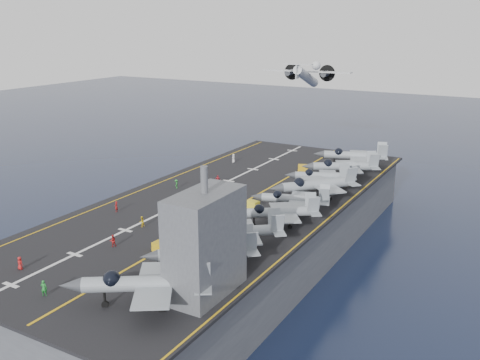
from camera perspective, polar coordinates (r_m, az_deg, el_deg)
The scene contains 29 objects.
ground at distance 97.31m, azimuth -1.18°, elevation -7.95°, with size 500.00×500.00×0.00m, color #142135.
hull at distance 95.36m, azimuth -1.20°, elevation -5.21°, with size 36.00×90.00×10.00m, color #56595E.
flight_deck at distance 93.58m, azimuth -1.22°, elevation -2.24°, with size 38.00×92.00×0.40m, color black.
foul_line at distance 92.07m, azimuth 0.38°, elevation -2.41°, with size 0.35×90.00×0.02m, color gold.
landing_centerline at distance 96.58m, azimuth -4.27°, elevation -1.55°, with size 0.50×90.00×0.02m, color silver.
deck_edge_port at distance 102.90m, azimuth -9.36°, elevation -0.60°, with size 0.25×90.00×0.02m, color gold.
deck_edge_stbd at distance 85.98m, azimuth 9.44°, elevation -4.03°, with size 0.25×90.00×0.02m, color gold.
island_superstructure at distance 59.58m, azimuth -3.73°, elevation -5.50°, with size 5.00×10.00×15.00m, color #56595E, non-canonical shape.
fighter_jet_0 at distance 59.53m, azimuth -9.98°, elevation -10.67°, with size 19.70×18.11×5.69m, color gray, non-canonical shape.
fighter_jet_1 at distance 67.10m, azimuth -3.54°, elevation -7.51°, with size 17.35×16.91×5.06m, color #96A0A8, non-canonical shape.
fighter_jet_2 at distance 73.22m, azimuth -0.15°, elevation -5.41°, with size 17.16×16.33×4.97m, color #9CA4AB, non-canonical shape.
fighter_jet_3 at distance 80.99m, azimuth 4.22°, elevation -3.34°, with size 16.71×15.68×4.83m, color #99A3AA, non-canonical shape.
fighter_jet_4 at distance 87.66m, azimuth 5.88°, elevation -1.93°, with size 15.09×12.33×4.52m, color #939CA3, non-canonical shape.
fighter_jet_5 at distance 94.18m, azimuth 8.31°, elevation -0.38°, with size 18.80×19.10×5.59m, color #A2AAB2, non-canonical shape.
fighter_jet_6 at distance 101.44m, azimuth 9.04°, elevation 0.51°, with size 15.76×13.59×4.61m, color #8E949D, non-canonical shape.
fighter_jet_7 at distance 107.79m, azimuth 11.11°, elevation 1.53°, with size 18.16×16.33×5.26m, color gray, non-canonical shape.
fighter_jet_8 at distance 116.80m, azimuth 12.16°, elevation 2.65°, with size 18.11×14.92×5.40m, color gray, non-canonical shape.
tow_cart_a at distance 73.50m, azimuth -8.47°, elevation -7.08°, with size 2.19×1.51×1.26m, color gold, non-canonical shape.
tow_cart_b at distance 89.22m, azimuth 1.35°, elevation -2.63°, with size 2.31×1.72×1.26m, color gold, non-canonical shape.
tow_cart_c at distance 112.57m, azimuth 6.76°, elevation 1.31°, with size 2.49×2.09×1.28m, color gold, non-canonical shape.
crew_0 at distance 72.99m, azimuth -22.43°, elevation -8.20°, with size 1.05×0.73×1.69m, color #B21919.
crew_1 at distance 89.70m, azimuth -13.06°, elevation -2.78°, with size 0.91×1.19×1.78m, color #B21919.
crew_2 at distance 82.43m, azimuth -10.43°, elevation -4.39°, with size 0.82×1.09×1.66m, color yellow.
crew_3 at distance 100.44m, azimuth -6.80°, elevation -0.42°, with size 1.02×1.20×1.69m, color #258B2D.
crew_4 at distance 102.57m, azimuth -2.40°, elevation 0.05°, with size 1.23×1.06×1.74m, color red.
crew_5 at distance 118.35m, azimuth -0.69°, elevation 2.33°, with size 0.86×1.21×1.93m, color silver.
crew_6 at distance 65.35m, azimuth -20.19°, elevation -10.77°, with size 1.39×1.24×1.93m, color #1F832E.
crew_7 at distance 76.16m, azimuth -13.42°, elevation -6.31°, with size 1.16×1.26×1.74m, color #B21919.
transport_plane at distance 150.29m, azimuth 7.07°, elevation 10.88°, with size 26.21×18.99×5.88m, color silver, non-canonical shape.
Camera 1 is at (45.75, -75.98, 40.05)m, focal length 40.00 mm.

